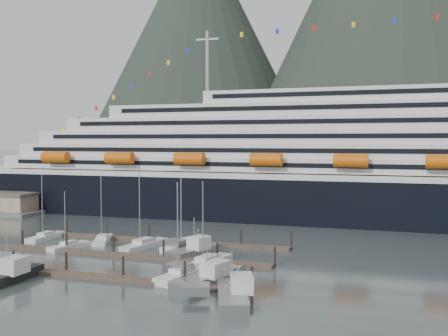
% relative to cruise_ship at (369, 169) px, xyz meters
% --- Properties ---
extents(ground, '(1600.00, 1600.00, 0.00)m').
position_rel_cruise_ship_xyz_m(ground, '(-30.03, -54.94, -12.04)').
color(ground, '#485455').
rests_on(ground, ground).
extents(mountains, '(870.00, 440.00, 420.00)m').
position_rel_cruise_ship_xyz_m(mountains, '(22.46, 533.60, 151.36)').
color(mountains, '#212C22').
rests_on(mountains, ground).
extents(cruise_ship, '(210.00, 30.40, 50.30)m').
position_rel_cruise_ship_xyz_m(cruise_ship, '(0.00, 0.00, 0.00)').
color(cruise_ship, black).
rests_on(cruise_ship, ground).
extents(dock_near, '(48.18, 2.28, 3.20)m').
position_rel_cruise_ship_xyz_m(dock_near, '(-34.95, -64.89, -11.73)').
color(dock_near, '#403329').
rests_on(dock_near, ground).
extents(dock_mid, '(48.18, 2.28, 3.20)m').
position_rel_cruise_ship_xyz_m(dock_mid, '(-34.95, -51.89, -11.73)').
color(dock_mid, '#403329').
rests_on(dock_mid, ground).
extents(dock_far, '(48.18, 2.28, 3.20)m').
position_rel_cruise_ship_xyz_m(dock_far, '(-34.95, -38.89, -11.73)').
color(dock_far, '#403329').
rests_on(dock_far, ground).
extents(sailboat_a, '(4.29, 8.15, 10.41)m').
position_rel_cruise_ship_xyz_m(sailboat_a, '(-47.49, -49.46, -11.65)').
color(sailboat_a, silver).
rests_on(sailboat_a, ground).
extents(sailboat_b, '(5.15, 11.23, 14.92)m').
position_rel_cruise_ship_xyz_m(sailboat_b, '(-35.48, -44.94, -11.60)').
color(sailboat_b, silver).
rests_on(sailboat_b, ground).
extents(sailboat_c, '(5.25, 8.82, 12.59)m').
position_rel_cruise_ship_xyz_m(sailboat_c, '(-45.03, -42.68, -11.63)').
color(sailboat_c, silver).
rests_on(sailboat_c, ground).
extents(sailboat_d, '(4.86, 11.24, 13.18)m').
position_rel_cruise_ship_xyz_m(sailboat_d, '(-20.69, -53.61, -11.63)').
color(sailboat_d, silver).
rests_on(sailboat_d, ground).
extents(sailboat_e, '(2.40, 9.17, 12.93)m').
position_rel_cruise_ship_xyz_m(sailboat_e, '(-56.74, -43.46, -11.63)').
color(sailboat_e, silver).
rests_on(sailboat_e, ground).
extents(sailboat_f, '(5.27, 10.56, 13.11)m').
position_rel_cruise_ship_xyz_m(sailboat_f, '(-28.45, -43.47, -11.61)').
color(sailboat_f, silver).
rests_on(sailboat_f, ground).
extents(sailboat_h, '(4.92, 9.74, 13.65)m').
position_rel_cruise_ship_xyz_m(sailboat_h, '(-21.33, -61.63, -11.61)').
color(sailboat_h, silver).
rests_on(sailboat_h, ground).
extents(trawler_b, '(8.17, 10.72, 6.95)m').
position_rel_cruise_ship_xyz_m(trawler_b, '(-42.97, -69.94, -11.15)').
color(trawler_b, black).
rests_on(trawler_b, ground).
extents(trawler_c, '(9.49, 12.71, 6.25)m').
position_rel_cruise_ship_xyz_m(trawler_c, '(-17.62, -62.22, -11.21)').
color(trawler_c, gray).
rests_on(trawler_c, ground).
extents(trawler_d, '(9.23, 11.47, 6.53)m').
position_rel_cruise_ship_xyz_m(trawler_d, '(-12.15, -68.87, -11.19)').
color(trawler_d, gray).
rests_on(trawler_d, ground).
extents(trawler_e, '(8.99, 10.96, 6.76)m').
position_rel_cruise_ship_xyz_m(trawler_e, '(-25.29, -47.33, -11.16)').
color(trawler_e, gray).
rests_on(trawler_e, ground).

